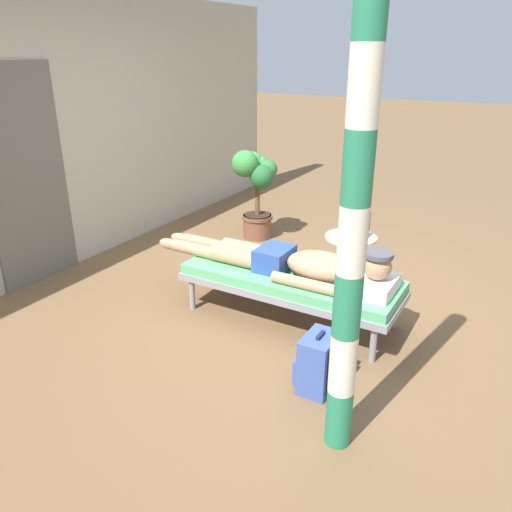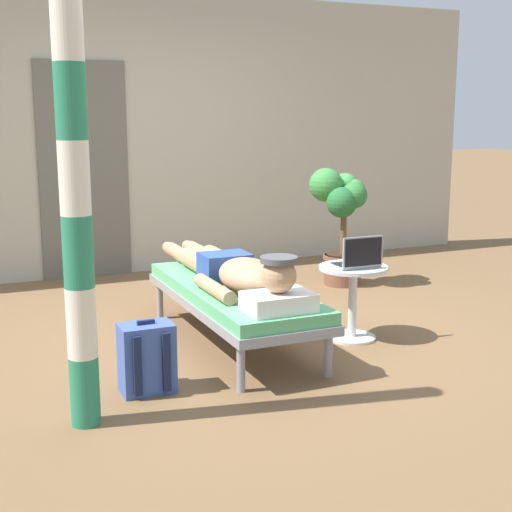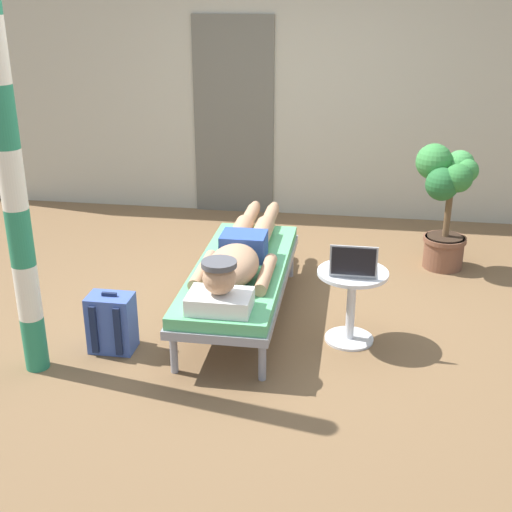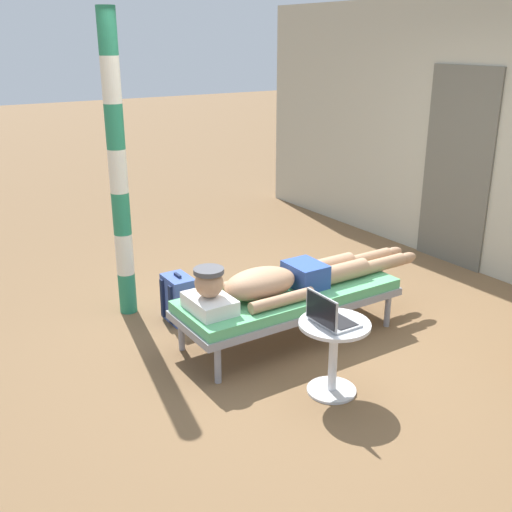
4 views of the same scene
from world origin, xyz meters
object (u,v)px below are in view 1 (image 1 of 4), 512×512
person_reclining (296,263)px  porch_post (352,240)px  side_table (350,253)px  backpack (318,363)px  potted_plant (256,186)px  laptop (357,231)px  lounge_chair (291,281)px

person_reclining → porch_post: bearing=-144.1°
side_table → backpack: bearing=-166.7°
person_reclining → porch_post: size_ratio=0.86×
side_table → potted_plant: (0.74, 1.45, 0.29)m
laptop → porch_post: porch_post is taller
side_table → person_reclining: bearing=167.9°
laptop → potted_plant: (0.74, 1.50, 0.06)m
lounge_chair → side_table: bearing=-15.1°
side_table → backpack: size_ratio=1.23×
potted_plant → porch_post: porch_post is taller
person_reclining → side_table: bearing=-12.1°
potted_plant → laptop: bearing=-116.3°
laptop → porch_post: 2.20m
laptop → backpack: size_ratio=0.73×
porch_post → potted_plant: bearing=37.9°
person_reclining → side_table: 0.85m
side_table → potted_plant: 1.65m
person_reclining → laptop: laptop is taller
backpack → potted_plant: 2.99m
side_table → laptop: (0.00, -0.05, 0.23)m
lounge_chair → backpack: (-0.77, -0.59, -0.15)m
lounge_chair → potted_plant: potted_plant is taller
side_table → laptop: 0.23m
person_reclining → backpack: 1.00m
lounge_chair → backpack: size_ratio=4.32×
porch_post → side_table: bearing=18.8°
lounge_chair → laptop: size_ratio=5.91×
backpack → potted_plant: bearing=38.1°
laptop → backpack: (-1.58, -0.32, -0.39)m
potted_plant → backpack: bearing=-141.9°
lounge_chair → side_table: 0.84m
laptop → porch_post: size_ratio=0.12×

